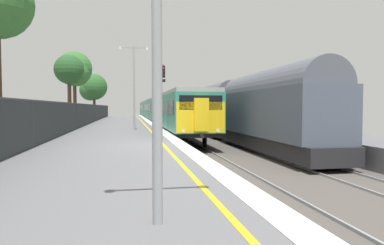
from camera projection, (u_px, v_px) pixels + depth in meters
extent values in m
cube|color=slate|center=(111.00, 158.00, 14.02)|extent=(6.40, 110.00, 1.00)
cube|color=silver|center=(181.00, 144.00, 14.52)|extent=(0.60, 110.00, 0.01)
cube|color=yellow|center=(163.00, 145.00, 14.39)|extent=(0.12, 110.00, 0.01)
cube|color=#4C4742|center=(308.00, 166.00, 15.62)|extent=(11.00, 110.00, 0.20)
cube|color=#5C5C60|center=(375.00, 151.00, 16.20)|extent=(3.60, 110.00, 1.00)
cube|color=gray|center=(204.00, 167.00, 14.74)|extent=(0.07, 110.00, 0.08)
cube|color=gray|center=(236.00, 166.00, 15.00)|extent=(0.07, 110.00, 0.08)
cube|color=gray|center=(291.00, 164.00, 15.46)|extent=(0.07, 110.00, 0.08)
cube|color=gray|center=(321.00, 163.00, 15.72)|extent=(0.07, 110.00, 0.08)
cube|color=#2D846B|center=(176.00, 111.00, 28.53)|extent=(2.80, 19.86, 2.30)
cube|color=black|center=(176.00, 126.00, 28.58)|extent=(2.64, 19.26, 0.25)
cube|color=#999E9E|center=(176.00, 95.00, 28.47)|extent=(2.68, 19.86, 0.24)
cube|color=black|center=(159.00, 107.00, 28.26)|extent=(0.02, 18.26, 0.84)
cube|color=teal|center=(165.00, 113.00, 23.40)|extent=(0.03, 1.10, 1.90)
cube|color=teal|center=(155.00, 111.00, 33.16)|extent=(0.03, 1.10, 1.90)
cylinder|color=black|center=(180.00, 141.00, 21.26)|extent=(0.12, 0.84, 0.84)
cylinder|color=black|center=(205.00, 140.00, 21.54)|extent=(0.12, 0.84, 0.84)
cylinder|color=black|center=(159.00, 127.00, 35.67)|extent=(0.12, 0.84, 0.84)
cylinder|color=black|center=(174.00, 127.00, 35.95)|extent=(0.12, 0.84, 0.84)
cube|color=#2D846B|center=(157.00, 109.00, 48.63)|extent=(2.80, 19.86, 2.30)
cube|color=black|center=(157.00, 118.00, 48.69)|extent=(2.64, 19.26, 0.25)
cube|color=#999E9E|center=(157.00, 100.00, 48.58)|extent=(2.68, 19.86, 0.24)
cube|color=black|center=(146.00, 107.00, 48.37)|extent=(0.02, 18.26, 0.84)
cube|color=teal|center=(148.00, 110.00, 43.50)|extent=(0.03, 1.10, 1.90)
cube|color=teal|center=(145.00, 110.00, 53.26)|extent=(0.03, 1.10, 1.90)
cylinder|color=black|center=(155.00, 125.00, 41.37)|extent=(0.12, 0.84, 0.84)
cylinder|color=black|center=(168.00, 124.00, 41.65)|extent=(0.12, 0.84, 0.84)
cylinder|color=black|center=(148.00, 120.00, 55.77)|extent=(0.12, 0.84, 0.84)
cylinder|color=black|center=(158.00, 120.00, 56.05)|extent=(0.12, 0.84, 0.84)
cube|color=#2D846B|center=(148.00, 109.00, 68.74)|extent=(2.80, 19.86, 2.30)
cube|color=black|center=(148.00, 115.00, 68.79)|extent=(2.64, 19.26, 0.25)
cube|color=#999E9E|center=(148.00, 102.00, 68.68)|extent=(2.68, 19.86, 0.24)
cube|color=black|center=(141.00, 107.00, 68.47)|extent=(0.02, 18.26, 0.84)
cube|color=teal|center=(142.00, 109.00, 63.61)|extent=(0.03, 1.10, 1.90)
cube|color=teal|center=(140.00, 109.00, 73.37)|extent=(0.03, 1.10, 1.90)
cylinder|color=black|center=(146.00, 119.00, 61.47)|extent=(0.12, 0.84, 0.84)
cylinder|color=black|center=(155.00, 119.00, 61.75)|extent=(0.12, 0.84, 0.84)
cylinder|color=black|center=(143.00, 117.00, 75.88)|extent=(0.12, 0.84, 0.84)
cylinder|color=black|center=(150.00, 117.00, 76.16)|extent=(0.12, 0.84, 0.84)
cube|color=yellow|center=(201.00, 117.00, 18.82)|extent=(2.70, 0.10, 1.70)
cube|color=black|center=(201.00, 103.00, 18.78)|extent=(2.40, 0.08, 0.80)
cube|color=yellow|center=(201.00, 115.00, 18.68)|extent=(0.80, 0.24, 1.80)
cylinder|color=white|center=(184.00, 131.00, 18.62)|extent=(0.18, 0.06, 0.18)
cylinder|color=white|center=(218.00, 131.00, 18.97)|extent=(0.18, 0.06, 0.18)
cylinder|color=black|center=(202.00, 136.00, 18.58)|extent=(0.20, 0.35, 0.20)
cube|color=black|center=(157.00, 99.00, 48.57)|extent=(0.60, 0.90, 0.20)
cube|color=#232326|center=(271.00, 142.00, 19.38)|extent=(2.30, 12.61, 0.79)
cube|color=#4C5666|center=(272.00, 113.00, 19.31)|extent=(2.60, 11.81, 2.48)
cylinder|color=#515660|center=(272.00, 91.00, 19.25)|extent=(2.39, 11.41, 2.39)
cylinder|color=black|center=(295.00, 155.00, 15.02)|extent=(0.12, 0.84, 0.84)
cylinder|color=black|center=(327.00, 154.00, 15.30)|extent=(0.12, 0.84, 0.84)
cylinder|color=black|center=(235.00, 138.00, 23.48)|extent=(0.12, 0.84, 0.84)
cylinder|color=black|center=(257.00, 137.00, 23.76)|extent=(0.12, 0.84, 0.84)
cube|color=#232326|center=(214.00, 128.00, 32.56)|extent=(2.30, 12.61, 0.79)
cube|color=#4C5666|center=(214.00, 111.00, 32.49)|extent=(2.60, 11.81, 2.48)
cylinder|color=#515660|center=(214.00, 97.00, 32.43)|extent=(2.39, 11.41, 2.39)
cylinder|color=black|center=(217.00, 133.00, 28.19)|extent=(0.12, 0.84, 0.84)
cylinder|color=black|center=(235.00, 132.00, 28.47)|extent=(0.12, 0.84, 0.84)
cylinder|color=black|center=(197.00, 127.00, 36.65)|extent=(0.12, 0.84, 0.84)
cylinder|color=black|center=(211.00, 127.00, 36.93)|extent=(0.12, 0.84, 0.84)
cylinder|color=#47474C|center=(154.00, 95.00, 29.57)|extent=(0.18, 0.18, 5.16)
cube|color=#47474C|center=(159.00, 65.00, 29.54)|extent=(0.90, 0.12, 0.12)
cube|color=black|center=(163.00, 72.00, 29.63)|extent=(0.28, 0.20, 1.00)
cylinder|color=red|center=(164.00, 68.00, 29.50)|extent=(0.16, 0.04, 0.16)
cylinder|color=black|center=(164.00, 72.00, 29.52)|extent=(0.16, 0.04, 0.16)
cylinder|color=black|center=(164.00, 75.00, 29.53)|extent=(0.16, 0.04, 0.16)
cube|color=black|center=(164.00, 81.00, 29.67)|extent=(0.32, 0.16, 0.24)
cylinder|color=#59595B|center=(157.00, 112.00, 25.09)|extent=(0.08, 0.08, 2.43)
cylinder|color=black|center=(157.00, 95.00, 25.03)|extent=(0.59, 0.02, 0.59)
cylinder|color=silver|center=(157.00, 95.00, 25.02)|extent=(0.56, 0.02, 0.56)
cube|color=black|center=(157.00, 95.00, 25.01)|extent=(0.24, 0.01, 0.18)
cylinder|color=#93999E|center=(157.00, 9.00, 4.54)|extent=(0.14, 0.14, 5.72)
cylinder|color=#93999E|center=(134.00, 88.00, 23.68)|extent=(0.14, 0.14, 5.75)
cube|color=#93999E|center=(140.00, 48.00, 23.64)|extent=(0.90, 0.08, 0.08)
cylinder|color=silver|center=(147.00, 49.00, 23.72)|extent=(0.20, 0.20, 0.18)
cube|color=#93999E|center=(127.00, 47.00, 23.48)|extent=(0.90, 0.08, 0.08)
cylinder|color=silver|center=(120.00, 48.00, 23.40)|extent=(0.20, 0.20, 0.18)
cube|color=#282B2D|center=(32.00, 124.00, 13.43)|extent=(0.03, 99.00, 1.84)
cube|color=#38383D|center=(32.00, 100.00, 13.39)|extent=(0.06, 99.00, 0.06)
cylinder|color=#38383D|center=(32.00, 124.00, 13.43)|extent=(0.07, 0.07, 1.84)
cylinder|color=#38383D|center=(77.00, 116.00, 24.92)|extent=(0.07, 0.07, 1.84)
cylinder|color=#38383D|center=(93.00, 113.00, 36.40)|extent=(0.07, 0.07, 1.84)
cylinder|color=#38383D|center=(102.00, 112.00, 47.89)|extent=(0.07, 0.07, 1.84)
cylinder|color=#38383D|center=(107.00, 111.00, 59.37)|extent=(0.07, 0.07, 1.84)
cylinder|color=#473323|center=(70.00, 101.00, 33.35)|extent=(0.36, 0.36, 4.42)
sphere|color=#234C23|center=(69.00, 70.00, 33.21)|extent=(2.81, 2.81, 2.81)
sphere|color=#234C23|center=(67.00, 73.00, 33.24)|extent=(1.85, 1.85, 1.85)
cylinder|color=#473323|center=(75.00, 100.00, 39.77)|extent=(0.38, 0.38, 4.89)
sphere|color=#33662D|center=(74.00, 69.00, 39.62)|extent=(3.97, 3.97, 3.97)
sphere|color=#33662D|center=(76.00, 73.00, 39.14)|extent=(3.12, 3.12, 3.12)
cylinder|color=#473323|center=(94.00, 106.00, 51.20)|extent=(0.39, 0.39, 3.52)
sphere|color=#285628|center=(94.00, 87.00, 51.08)|extent=(3.84, 3.84, 3.84)
sphere|color=#285628|center=(90.00, 90.00, 50.91)|extent=(3.07, 3.07, 3.07)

